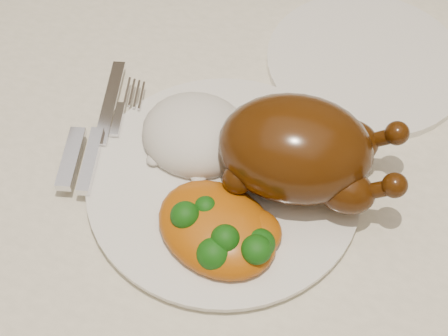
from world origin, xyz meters
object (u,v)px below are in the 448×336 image
at_px(side_plate, 366,62).
at_px(dining_table, 191,189).
at_px(dinner_plate, 224,183).
at_px(roast_chicken, 300,150).

bearing_deg(side_plate, dining_table, -131.36).
distance_m(dinner_plate, side_plate, 0.23).
relative_size(dining_table, roast_chicken, 8.69).
xyz_separation_m(dining_table, side_plate, (0.15, 0.17, 0.11)).
bearing_deg(roast_chicken, side_plate, 71.72).
height_order(dinner_plate, roast_chicken, roast_chicken).
bearing_deg(dinner_plate, side_plate, 67.60).
height_order(dining_table, dinner_plate, dinner_plate).
distance_m(dining_table, roast_chicken, 0.20).
xyz_separation_m(side_plate, roast_chicken, (-0.02, -0.18, 0.05)).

